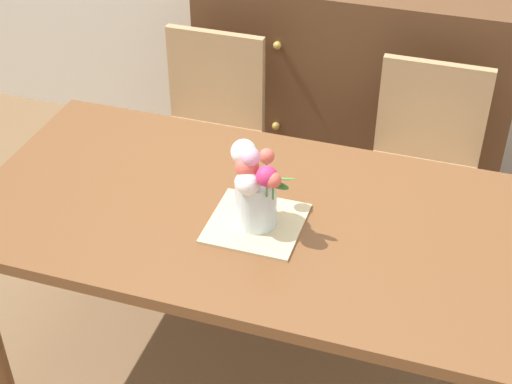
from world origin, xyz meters
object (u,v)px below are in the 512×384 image
dresser (353,89)px  flower_vase (254,186)px  chair_right (423,162)px  chair_left (208,125)px  dining_table (250,233)px

dresser → flower_vase: size_ratio=5.01×
chair_right → chair_left: bearing=0.0°
chair_right → dresser: dresser is taller
dresser → flower_vase: flower_vase is taller
dresser → dining_table: bearing=-92.6°
dining_table → chair_left: 0.92m
chair_right → flower_vase: size_ratio=3.20×
dining_table → flower_vase: flower_vase is taller
dining_table → dresser: 1.34m
dining_table → chair_right: chair_right is taller
dining_table → flower_vase: size_ratio=6.21×
flower_vase → dresser: bearing=89.0°
chair_left → flower_vase: (0.48, -0.86, 0.38)m
chair_left → chair_right: size_ratio=1.00×
chair_left → chair_right: (0.90, 0.00, 0.00)m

